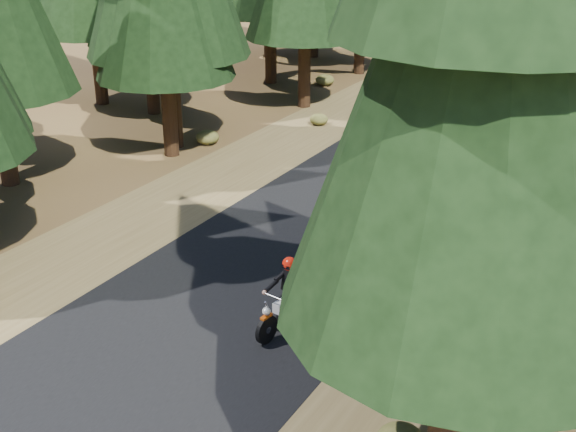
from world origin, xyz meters
name	(u,v)px	position (x,y,z in m)	size (l,w,h in m)	color
ground	(255,283)	(0.00, 0.00, 0.00)	(120.00, 120.00, 0.00)	#483019
road	(350,208)	(0.00, 5.00, 0.01)	(6.00, 100.00, 0.01)	black
shoulder_l	(216,179)	(-4.60, 5.00, 0.00)	(3.20, 100.00, 0.01)	brown
shoulder_r	(514,244)	(4.60, 5.00, 0.00)	(3.20, 100.00, 0.01)	brown
understory_shrubs	(448,186)	(2.06, 7.40, 0.27)	(14.68, 30.58, 0.66)	#474C1E
rider_lead	(285,307)	(1.56, -1.35, 0.53)	(0.77, 1.83, 1.58)	silver
rider_follow	(365,164)	(-0.63, 7.36, 0.49)	(1.04, 1.71, 1.46)	#9E210A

